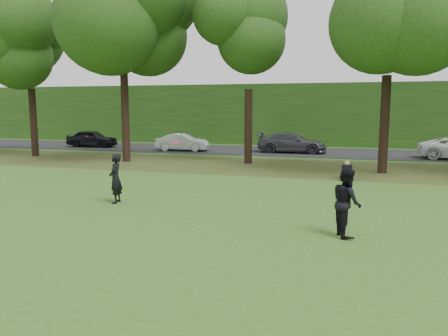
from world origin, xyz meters
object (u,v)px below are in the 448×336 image
object	(u,v)px
player_left	(116,178)
player_right	(347,202)
seated_person	(347,173)
frisbee	(175,143)

from	to	relation	value
player_left	player_right	world-z (taller)	player_right
player_left	seated_person	xyz separation A→B (m)	(7.26, 6.98, -0.51)
seated_person	player_left	bearing A→B (deg)	-132.41
player_right	frisbee	distance (m)	5.07
seated_person	frisbee	bearing A→B (deg)	-117.18
player_right	seated_person	world-z (taller)	player_right
player_right	frisbee	xyz separation A→B (m)	(-4.85, 0.76, 1.28)
player_right	seated_person	bearing A→B (deg)	-18.69
seated_person	player_right	bearing A→B (deg)	-85.55
player_left	player_right	size ratio (longest dim) A/B	0.97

